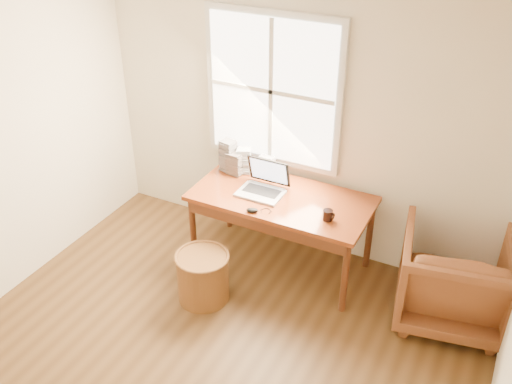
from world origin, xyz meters
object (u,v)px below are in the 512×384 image
desk (282,198)px  armchair (454,278)px  coffee_mug (328,215)px  wicker_stool (203,277)px  laptop (260,180)px  cd_stack_a (244,161)px

desk → armchair: size_ratio=1.81×
desk → armchair: armchair is taller
coffee_mug → armchair: bearing=-7.5°
wicker_stool → laptop: laptop is taller
wicker_stool → cd_stack_a: 1.18m
coffee_mug → cd_stack_a: (-1.00, 0.40, 0.08)m
armchair → wicker_stool: 2.09m
laptop → cd_stack_a: 0.43m
desk → coffee_mug: size_ratio=17.24×
coffee_mug → wicker_stool: bearing=-163.8°
laptop → coffee_mug: size_ratio=4.35×
laptop → coffee_mug: (0.68, -0.11, -0.10)m
wicker_stool → armchair: bearing=20.6°
armchair → laptop: 1.81m
laptop → cd_stack_a: laptop is taller
laptop → coffee_mug: 0.70m
armchair → wicker_stool: size_ratio=1.98×
desk → cd_stack_a: size_ratio=6.44×
armchair → cd_stack_a: (-2.06, 0.24, 0.47)m
desk → cd_stack_a: 0.58m
wicker_stool → coffee_mug: 1.20m
wicker_stool → cd_stack_a: size_ratio=1.79×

